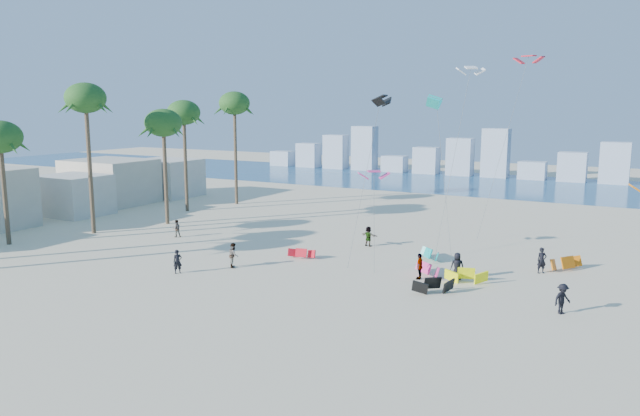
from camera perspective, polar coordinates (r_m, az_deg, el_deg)
The scene contains 10 objects.
ground at distance 36.15m, azimuth -16.87°, elevation -10.42°, with size 220.00×220.00×0.00m, color beige.
ocean at distance 99.37m, azimuth 14.15°, elevation 2.31°, with size 220.00×220.00×0.00m, color navy.
kitesurfer_near at distance 45.49m, azimuth -13.35°, elevation -4.97°, with size 0.64×0.42×1.76m, color black.
kitesurfer_mid at distance 46.41m, azimuth -8.19°, elevation -4.44°, with size 0.92×0.71×1.88m, color gray.
kitesurfers_far at distance 45.82m, azimuth 8.71°, elevation -4.67°, with size 35.69×11.61×1.93m.
grounded_kites at distance 45.17m, azimuth 12.47°, elevation -5.61°, with size 22.01×12.84×0.97m.
flying_kites at distance 47.68m, azimuth 18.57°, elevation 8.09°, with size 26.26×31.91×17.23m.
palm_row at distance 61.49m, azimuth -21.31°, elevation 7.98°, with size 9.53×44.80×14.34m.
beachfront_buildings at distance 73.87m, azimuth -23.85°, elevation 1.43°, with size 11.50×43.00×6.00m.
distant_skyline at distance 108.99m, azimuth 14.96°, elevation 4.53°, with size 85.00×3.00×8.40m.
Camera 1 is at (24.64, -23.50, 12.13)m, focal length 33.76 mm.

